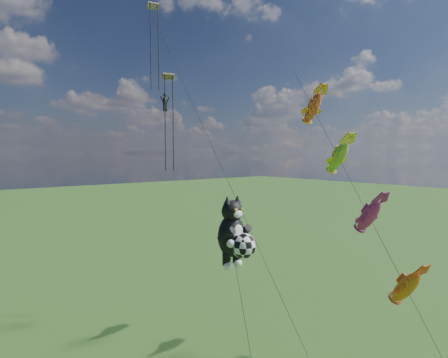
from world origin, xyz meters
TOP-DOWN VIEW (x-y plane):
  - cat_kite_rig at (4.82, 6.05)m, footprint 2.14×4.03m
  - fish_windsock_rig at (12.55, 2.56)m, footprint 4.04×15.53m
  - parafoil_rig at (6.37, 16.91)m, footprint 2.93×17.39m

SIDE VIEW (x-z plane):
  - cat_kite_rig at x=4.82m, z-range 3.11..14.24m
  - fish_windsock_rig at x=12.55m, z-range 1.26..21.92m
  - parafoil_rig at x=6.37m, z-range 5.47..32.88m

